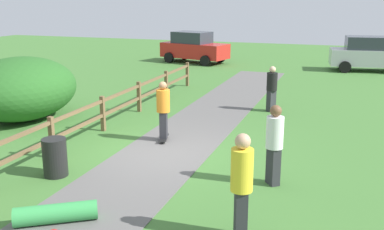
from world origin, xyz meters
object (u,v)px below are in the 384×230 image
object	(u,v)px
bystander_black	(272,87)
parked_car_silver	(369,54)
parked_car_red	(194,47)
bush_large	(21,88)
skater_riding	(163,108)
bystander_white	(274,141)
trash_bin	(55,157)
bystander_yellow	(242,181)
skater_fallen	(56,215)

from	to	relation	value
bystander_black	parked_car_silver	size ratio (longest dim) A/B	0.38
parked_car_red	bush_large	bearing A→B (deg)	-94.26
bystander_black	skater_riding	bearing A→B (deg)	-117.23
bystander_white	trash_bin	bearing A→B (deg)	-166.49
bystander_yellow	bystander_white	bearing A→B (deg)	86.69
bystander_black	bystander_yellow	bearing A→B (deg)	-83.65
trash_bin	skater_riding	size ratio (longest dim) A/B	0.52
trash_bin	bystander_white	bearing A→B (deg)	13.51
bystander_white	parked_car_silver	bearing A→B (deg)	82.23
bystander_black	bystander_white	xyz separation A→B (m)	(1.16, -6.61, 0.10)
bystander_yellow	parked_car_red	world-z (taller)	parked_car_red
trash_bin	bystander_black	world-z (taller)	bystander_black
trash_bin	parked_car_silver	world-z (taller)	parked_car_silver
skater_fallen	parked_car_silver	bearing A→B (deg)	74.31
bush_large	bystander_black	bearing A→B (deg)	26.15
bystander_white	bystander_yellow	bearing A→B (deg)	-93.31
skater_riding	trash_bin	bearing A→B (deg)	-112.91
bush_large	trash_bin	bearing A→B (deg)	-43.73
bystander_white	skater_fallen	bearing A→B (deg)	-137.07
bush_large	skater_riding	size ratio (longest dim) A/B	2.38
trash_bin	bystander_white	xyz separation A→B (m)	(4.86, 1.17, 0.56)
skater_fallen	bystander_black	xyz separation A→B (m)	(2.26, 9.79, 0.70)
parked_car_red	skater_fallen	bearing A→B (deg)	-77.85
skater_riding	bystander_white	distance (m)	4.06
bush_large	skater_riding	distance (m)	5.53
skater_riding	parked_car_red	size ratio (longest dim) A/B	0.38
parked_car_red	bystander_black	bearing A→B (deg)	-58.37
trash_bin	skater_fallen	world-z (taller)	trash_bin
trash_bin	bystander_black	bearing A→B (deg)	64.53
skater_riding	bystander_white	world-z (taller)	bystander_white
skater_riding	bystander_black	bearing A→B (deg)	62.77
skater_riding	parked_car_silver	world-z (taller)	parked_car_silver
bystander_white	parked_car_silver	xyz separation A→B (m)	(2.39, 17.50, -0.05)
bystander_black	bystander_white	size ratio (longest dim) A/B	0.91
trash_bin	bystander_yellow	world-z (taller)	bystander_yellow
parked_car_silver	bystander_white	bearing A→B (deg)	-97.77
bush_large	parked_car_red	distance (m)	14.79
parked_car_silver	parked_car_red	bearing A→B (deg)	179.89
bush_large	parked_car_silver	distance (m)	18.60
skater_fallen	bystander_yellow	distance (m)	3.45
bystander_black	bush_large	bearing A→B (deg)	-153.85
skater_riding	parked_car_silver	size ratio (longest dim) A/B	0.39
skater_riding	skater_fallen	world-z (taller)	skater_riding
skater_riding	parked_car_silver	xyz separation A→B (m)	(5.88, 15.42, -0.02)
bush_large	trash_bin	xyz separation A→B (m)	(4.11, -3.94, -0.61)
bystander_black	parked_car_red	bearing A→B (deg)	121.63
bystander_yellow	bystander_white	size ratio (longest dim) A/B	1.04
skater_riding	parked_car_silver	distance (m)	16.51
bystander_yellow	bystander_black	distance (m)	9.17
bush_large	skater_riding	bearing A→B (deg)	-7.22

